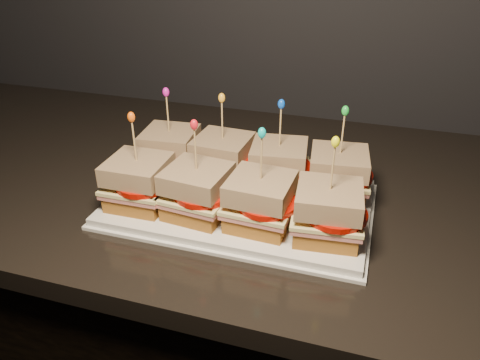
% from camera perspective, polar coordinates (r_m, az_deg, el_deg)
% --- Properties ---
extents(cabinet, '(2.39, 0.70, 0.88)m').
position_cam_1_polar(cabinet, '(1.27, -8.67, -17.47)').
color(cabinet, black).
rests_on(cabinet, ground).
extents(granite_slab, '(2.43, 0.74, 0.04)m').
position_cam_1_polar(granite_slab, '(0.99, -10.61, 1.01)').
color(granite_slab, black).
rests_on(granite_slab, cabinet).
extents(platter, '(0.44, 0.27, 0.02)m').
position_cam_1_polar(platter, '(0.82, 0.00, -2.82)').
color(platter, white).
rests_on(platter, granite_slab).
extents(platter_rim, '(0.45, 0.28, 0.01)m').
position_cam_1_polar(platter_rim, '(0.82, 0.00, -3.18)').
color(platter_rim, white).
rests_on(platter_rim, granite_slab).
extents(sandwich_0_bread_bot, '(0.10, 0.10, 0.03)m').
position_cam_1_polar(sandwich_0_bread_bot, '(0.91, -8.33, 1.95)').
color(sandwich_0_bread_bot, brown).
rests_on(sandwich_0_bread_bot, platter).
extents(sandwich_0_ham, '(0.11, 0.11, 0.01)m').
position_cam_1_polar(sandwich_0_ham, '(0.90, -8.41, 2.91)').
color(sandwich_0_ham, '#C76A68').
rests_on(sandwich_0_ham, sandwich_0_bread_bot).
extents(sandwich_0_cheese, '(0.11, 0.11, 0.01)m').
position_cam_1_polar(sandwich_0_cheese, '(0.90, -8.44, 3.31)').
color(sandwich_0_cheese, '#E9DE8D').
rests_on(sandwich_0_cheese, sandwich_0_ham).
extents(sandwich_0_tomato, '(0.09, 0.09, 0.01)m').
position_cam_1_polar(sandwich_0_tomato, '(0.88, -7.93, 3.49)').
color(sandwich_0_tomato, '#B00E03').
rests_on(sandwich_0_tomato, sandwich_0_cheese).
extents(sandwich_0_bread_top, '(0.10, 0.10, 0.03)m').
position_cam_1_polar(sandwich_0_bread_top, '(0.89, -8.57, 4.95)').
color(sandwich_0_bread_top, '#4E2309').
rests_on(sandwich_0_bread_top, sandwich_0_tomato).
extents(sandwich_0_pick, '(0.00, 0.00, 0.09)m').
position_cam_1_polar(sandwich_0_pick, '(0.87, -8.79, 7.74)').
color(sandwich_0_pick, tan).
rests_on(sandwich_0_pick, sandwich_0_bread_top).
extents(sandwich_0_frill, '(0.01, 0.01, 0.02)m').
position_cam_1_polar(sandwich_0_frill, '(0.85, -9.02, 10.55)').
color(sandwich_0_frill, '#CE19A1').
rests_on(sandwich_0_frill, sandwich_0_pick).
extents(sandwich_1_bread_bot, '(0.10, 0.10, 0.03)m').
position_cam_1_polar(sandwich_1_bread_bot, '(0.87, -2.07, 1.04)').
color(sandwich_1_bread_bot, brown).
rests_on(sandwich_1_bread_bot, platter).
extents(sandwich_1_ham, '(0.11, 0.10, 0.01)m').
position_cam_1_polar(sandwich_1_ham, '(0.86, -2.09, 2.03)').
color(sandwich_1_ham, '#C76A68').
rests_on(sandwich_1_ham, sandwich_1_bread_bot).
extents(sandwich_1_cheese, '(0.11, 0.11, 0.01)m').
position_cam_1_polar(sandwich_1_cheese, '(0.86, -2.10, 2.45)').
color(sandwich_1_cheese, '#E9DE8D').
rests_on(sandwich_1_cheese, sandwich_1_ham).
extents(sandwich_1_tomato, '(0.09, 0.09, 0.01)m').
position_cam_1_polar(sandwich_1_tomato, '(0.85, -1.47, 2.62)').
color(sandwich_1_tomato, '#B00E03').
rests_on(sandwich_1_tomato, sandwich_1_cheese).
extents(sandwich_1_bread_top, '(0.10, 0.10, 0.03)m').
position_cam_1_polar(sandwich_1_bread_top, '(0.85, -2.13, 4.15)').
color(sandwich_1_bread_top, '#4E2309').
rests_on(sandwich_1_bread_top, sandwich_1_tomato).
extents(sandwich_1_pick, '(0.00, 0.00, 0.09)m').
position_cam_1_polar(sandwich_1_pick, '(0.83, -2.19, 7.05)').
color(sandwich_1_pick, tan).
rests_on(sandwich_1_pick, sandwich_1_bread_top).
extents(sandwich_1_frill, '(0.01, 0.01, 0.02)m').
position_cam_1_polar(sandwich_1_frill, '(0.81, -2.25, 9.98)').
color(sandwich_1_frill, '#F9A922').
rests_on(sandwich_1_frill, sandwich_1_pick).
extents(sandwich_2_bread_bot, '(0.10, 0.10, 0.03)m').
position_cam_1_polar(sandwich_2_bread_bot, '(0.85, 4.64, 0.05)').
color(sandwich_2_bread_bot, brown).
rests_on(sandwich_2_bread_bot, platter).
extents(sandwich_2_ham, '(0.12, 0.11, 0.01)m').
position_cam_1_polar(sandwich_2_ham, '(0.84, 4.69, 1.07)').
color(sandwich_2_ham, '#C76A68').
rests_on(sandwich_2_ham, sandwich_2_bread_bot).
extents(sandwich_2_cheese, '(0.12, 0.11, 0.01)m').
position_cam_1_polar(sandwich_2_cheese, '(0.84, 4.71, 1.49)').
color(sandwich_2_cheese, '#E9DE8D').
rests_on(sandwich_2_cheese, sandwich_2_ham).
extents(sandwich_2_tomato, '(0.09, 0.09, 0.01)m').
position_cam_1_polar(sandwich_2_tomato, '(0.82, 5.45, 1.65)').
color(sandwich_2_tomato, '#B00E03').
rests_on(sandwich_2_tomato, sandwich_2_cheese).
extents(sandwich_2_bread_top, '(0.11, 0.11, 0.03)m').
position_cam_1_polar(sandwich_2_bread_top, '(0.82, 4.79, 3.23)').
color(sandwich_2_bread_top, '#4E2309').
rests_on(sandwich_2_bread_top, sandwich_2_tomato).
extents(sandwich_2_pick, '(0.00, 0.00, 0.09)m').
position_cam_1_polar(sandwich_2_pick, '(0.80, 4.92, 6.20)').
color(sandwich_2_pick, tan).
rests_on(sandwich_2_pick, sandwich_2_bread_top).
extents(sandwich_2_frill, '(0.01, 0.01, 0.02)m').
position_cam_1_polar(sandwich_2_frill, '(0.79, 5.06, 9.21)').
color(sandwich_2_frill, blue).
rests_on(sandwich_2_frill, sandwich_2_pick).
extents(sandwich_3_bread_bot, '(0.10, 0.10, 0.03)m').
position_cam_1_polar(sandwich_3_bread_bot, '(0.83, 11.66, -0.98)').
color(sandwich_3_bread_bot, brown).
rests_on(sandwich_3_bread_bot, platter).
extents(sandwich_3_ham, '(0.11, 0.11, 0.01)m').
position_cam_1_polar(sandwich_3_ham, '(0.83, 11.77, 0.04)').
color(sandwich_3_ham, '#C76A68').
rests_on(sandwich_3_ham, sandwich_3_bread_bot).
extents(sandwich_3_cheese, '(0.12, 0.11, 0.01)m').
position_cam_1_polar(sandwich_3_cheese, '(0.82, 11.82, 0.47)').
color(sandwich_3_cheese, '#E9DE8D').
rests_on(sandwich_3_cheese, sandwich_3_ham).
extents(sandwich_3_tomato, '(0.09, 0.09, 0.01)m').
position_cam_1_polar(sandwich_3_tomato, '(0.81, 12.66, 0.61)').
color(sandwich_3_tomato, '#B00E03').
rests_on(sandwich_3_tomato, sandwich_3_cheese).
extents(sandwich_3_bread_top, '(0.11, 0.11, 0.03)m').
position_cam_1_polar(sandwich_3_bread_top, '(0.81, 12.02, 2.22)').
color(sandwich_3_bread_top, '#4E2309').
rests_on(sandwich_3_bread_top, sandwich_3_tomato).
extents(sandwich_3_pick, '(0.00, 0.00, 0.09)m').
position_cam_1_polar(sandwich_3_pick, '(0.79, 12.36, 5.21)').
color(sandwich_3_pick, tan).
rests_on(sandwich_3_pick, sandwich_3_bread_top).
extents(sandwich_3_frill, '(0.01, 0.01, 0.02)m').
position_cam_1_polar(sandwich_3_frill, '(0.77, 12.71, 8.25)').
color(sandwich_3_frill, green).
rests_on(sandwich_3_frill, sandwich_3_pick).
extents(sandwich_4_bread_bot, '(0.09, 0.09, 0.03)m').
position_cam_1_polar(sandwich_4_bread_bot, '(0.81, -12.00, -1.96)').
color(sandwich_4_bread_bot, brown).
rests_on(sandwich_4_bread_bot, platter).
extents(sandwich_4_ham, '(0.10, 0.10, 0.01)m').
position_cam_1_polar(sandwich_4_ham, '(0.80, -12.12, -0.92)').
color(sandwich_4_ham, '#C76A68').
rests_on(sandwich_4_ham, sandwich_4_bread_bot).
extents(sandwich_4_cheese, '(0.11, 0.10, 0.01)m').
position_cam_1_polar(sandwich_4_cheese, '(0.80, -12.18, -0.48)').
color(sandwich_4_cheese, '#E9DE8D').
rests_on(sandwich_4_cheese, sandwich_4_ham).
extents(sandwich_4_tomato, '(0.09, 0.09, 0.01)m').
position_cam_1_polar(sandwich_4_tomato, '(0.79, -11.66, -0.34)').
color(sandwich_4_tomato, '#B00E03').
rests_on(sandwich_4_tomato, sandwich_4_cheese).
extents(sandwich_4_bread_top, '(0.10, 0.10, 0.03)m').
position_cam_1_polar(sandwich_4_bread_top, '(0.79, -12.39, 1.31)').
color(sandwich_4_bread_top, '#4E2309').
rests_on(sandwich_4_bread_top, sandwich_4_tomato).
extents(sandwich_4_pick, '(0.00, 0.00, 0.09)m').
position_cam_1_polar(sandwich_4_pick, '(0.77, -12.75, 4.37)').
color(sandwich_4_pick, tan).
rests_on(sandwich_4_pick, sandwich_4_bread_top).
extents(sandwich_4_frill, '(0.01, 0.01, 0.02)m').
position_cam_1_polar(sandwich_4_frill, '(0.75, -13.12, 7.49)').
color(sandwich_4_frill, '#F2580C').
rests_on(sandwich_4_frill, sandwich_4_pick).
extents(sandwich_5_bread_bot, '(0.10, 0.10, 0.03)m').
position_cam_1_polar(sandwich_5_bread_bot, '(0.77, -5.11, -3.18)').
color(sandwich_5_bread_bot, brown).
rests_on(sandwich_5_bread_bot, platter).
extents(sandwich_5_ham, '(0.11, 0.11, 0.01)m').
position_cam_1_polar(sandwich_5_ham, '(0.76, -5.17, -2.10)').
color(sandwich_5_ham, '#C76A68').
rests_on(sandwich_5_ham, sandwich_5_bread_bot).
extents(sandwich_5_cheese, '(0.11, 0.11, 0.01)m').
position_cam_1_polar(sandwich_5_cheese, '(0.76, -5.19, -1.65)').
color(sandwich_5_cheese, '#E9DE8D').
rests_on(sandwich_5_cheese, sandwich_5_ham).
extents(sandwich_5_tomato, '(0.09, 0.09, 0.01)m').
position_cam_1_polar(sandwich_5_tomato, '(0.75, -4.53, -1.52)').
color(sandwich_5_tomato, '#B00E03').
rests_on(sandwich_5_tomato, sandwich_5_cheese).
extents(sandwich_5_bread_top, '(0.10, 0.10, 0.03)m').
position_cam_1_polar(sandwich_5_bread_top, '(0.74, -5.29, 0.22)').
color(sandwich_5_bread_top, '#4E2309').
rests_on(sandwich_5_bread_top, sandwich_5_tomato).
extents(sandwich_5_pick, '(0.00, 0.00, 0.09)m').
position_cam_1_polar(sandwich_5_pick, '(0.72, -5.45, 3.43)').
color(sandwich_5_pick, tan).
rests_on(sandwich_5_pick, sandwich_5_bread_top).
extents(sandwich_5_frill, '(0.01, 0.01, 0.02)m').
position_cam_1_polar(sandwich_5_frill, '(0.70, -5.62, 6.73)').
color(sandwich_5_frill, red).
rests_on(sandwich_5_frill, sandwich_5_pick).
extents(sandwich_6_bread_bot, '(0.10, 0.10, 0.03)m').
position_cam_1_polar(sandwich_6_bread_bot, '(0.74, 2.44, -4.46)').
color(sandwich_6_bread_bot, brown).
rests_on(sandwich_6_bread_bot, platter).
extents(sandwich_6_ham, '(0.11, 0.10, 0.01)m').
position_cam_1_polar(sandwich_6_ham, '(0.73, 2.46, -3.36)').
color(sandwich_6_ham, '#C76A68').
rests_on(sandwich_6_ham, sandwich_6_bread_bot).
extents(sandwich_6_cheese, '(0.11, 0.11, 0.01)m').
position_cam_1_polar(sandwich_6_cheese, '(0.73, 2.48, -2.89)').
color(sandwich_6_cheese, '#E9DE8D').
rests_on(sandwich_6_cheese, sandwich_6_ham).
extents(sandwich_6_tomato, '(0.09, 0.09, 0.01)m').
position_cam_1_polar(sandwich_6_tomato, '(0.72, 3.29, -2.78)').
color(sandwich_6_tomato, '#B00E03').
rests_on(sandwich_6_tomato, sandwich_6_cheese).
extents(sandwich_6_bread_top, '(0.10, 0.10, 0.03)m').
position_cam_1_polar(sandwich_6_bread_top, '(0.71, 2.52, -0.97)').
color(sandwich_6_bread_top, '#4E2309').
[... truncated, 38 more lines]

